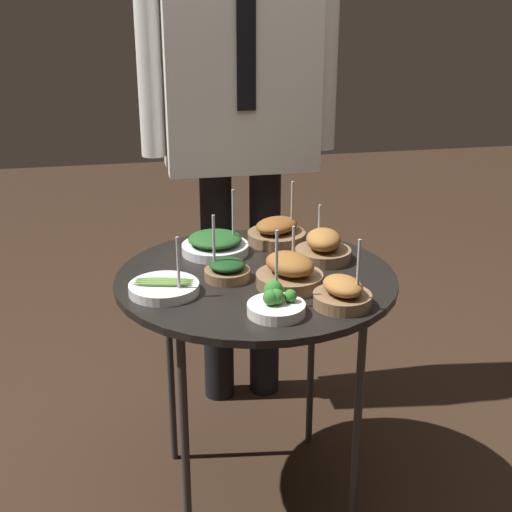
{
  "coord_description": "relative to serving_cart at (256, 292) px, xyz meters",
  "views": [
    {
      "loc": [
        -0.31,
        -1.58,
        1.33
      ],
      "look_at": [
        0.0,
        0.0,
        0.71
      ],
      "focal_mm": 50.0,
      "sensor_mm": 36.0,
      "label": 1
    }
  ],
  "objects": [
    {
      "name": "bowl_roast_front_left",
      "position": [
        0.1,
        0.22,
        0.07
      ],
      "size": [
        0.16,
        0.16,
        0.17
      ],
      "color": "brown",
      "rests_on": "serving_cart"
    },
    {
      "name": "bowl_asparagus_front_center",
      "position": [
        -0.23,
        -0.06,
        0.06
      ],
      "size": [
        0.16,
        0.16,
        0.15
      ],
      "color": "silver",
      "rests_on": "serving_cart"
    },
    {
      "name": "bowl_roast_front_right",
      "position": [
        0.15,
        -0.21,
        0.07
      ],
      "size": [
        0.13,
        0.13,
        0.16
      ],
      "color": "brown",
      "rests_on": "serving_cart"
    },
    {
      "name": "bowl_roast_center",
      "position": [
        0.19,
        0.07,
        0.08
      ],
      "size": [
        0.14,
        0.14,
        0.14
      ],
      "color": "brown",
      "rests_on": "serving_cart"
    },
    {
      "name": "bowl_spinach_back_left",
      "position": [
        -0.07,
        -0.01,
        0.07
      ],
      "size": [
        0.11,
        0.11,
        0.16
      ],
      "color": "brown",
      "rests_on": "serving_cart"
    },
    {
      "name": "bowl_roast_near_rim",
      "position": [
        0.06,
        -0.08,
        0.08
      ],
      "size": [
        0.16,
        0.16,
        0.13
      ],
      "color": "brown",
      "rests_on": "serving_cart"
    },
    {
      "name": "serving_cart",
      "position": [
        0.0,
        0.0,
        0.0
      ],
      "size": [
        0.69,
        0.69,
        0.66
      ],
      "color": "black",
      "rests_on": "ground_plane"
    },
    {
      "name": "ground_plane",
      "position": [
        0.0,
        0.0,
        -0.62
      ],
      "size": [
        8.0,
        8.0,
        0.0
      ],
      "primitive_type": "plane",
      "color": "black"
    },
    {
      "name": "bowl_broccoli_mid_right",
      "position": [
        -0.0,
        -0.22,
        0.07
      ],
      "size": [
        0.13,
        0.13,
        0.18
      ],
      "color": "silver",
      "rests_on": "serving_cart"
    },
    {
      "name": "bowl_spinach_back_right",
      "position": [
        -0.08,
        0.17,
        0.07
      ],
      "size": [
        0.18,
        0.18,
        0.17
      ],
      "color": "silver",
      "rests_on": "serving_cart"
    },
    {
      "name": "waiter_figure",
      "position": [
        0.06,
        0.53,
        0.41
      ],
      "size": [
        0.6,
        0.22,
        1.61
      ],
      "color": "black",
      "rests_on": "ground_plane"
    }
  ]
}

